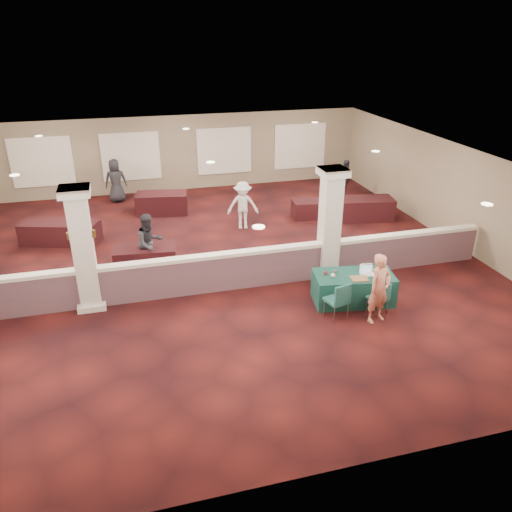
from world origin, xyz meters
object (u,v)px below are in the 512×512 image
object	(u,v)px
woman	(379,289)
far_table_back_left	(50,232)
conf_chair_side	(339,298)
attendee_d	(116,181)
far_table_front_right	(366,209)
far_table_back_right	(314,209)
attendee_a	(150,243)
conf_chair_main	(381,296)
far_table_front_center	(146,259)
near_table	(353,288)
attendee_c	(345,179)
attendee_b	(243,205)
far_table_front_left	(71,232)
far_table_back_center	(162,203)

from	to	relation	value
woman	far_table_back_left	world-z (taller)	woman
conf_chair_side	attendee_d	bearing A→B (deg)	101.49
far_table_front_right	far_table_back_right	distance (m)	1.92
far_table_back_left	attendee_a	world-z (taller)	attendee_a
conf_chair_main	attendee_a	world-z (taller)	attendee_a
far_table_front_center	attendee_a	world-z (taller)	attendee_a
near_table	attendee_c	distance (m)	8.78
far_table_back_right	attendee_b	xyz separation A→B (m)	(-2.84, -0.38, 0.52)
woman	far_table_front_left	distance (m)	10.30
attendee_b	far_table_back_left	bearing A→B (deg)	-173.25
far_table_front_right	far_table_back_right	xyz separation A→B (m)	(-1.79, 0.68, -0.07)
conf_chair_main	far_table_back_center	world-z (taller)	conf_chair_main
far_table_back_right	attendee_a	size ratio (longest dim) A/B	0.91
conf_chair_main	woman	bearing A→B (deg)	-150.01
attendee_b	attendee_a	bearing A→B (deg)	-132.43
woman	attendee_c	bearing A→B (deg)	51.87
conf_chair_main	attendee_d	bearing A→B (deg)	100.79
attendee_a	attendee_c	distance (m)	9.67
woman	attendee_c	world-z (taller)	woman
far_table_front_center	far_table_front_right	size ratio (longest dim) A/B	0.90
woman	far_table_back_left	distance (m)	10.95
far_table_back_center	attendee_a	bearing A→B (deg)	-98.91
far_table_front_left	far_table_back_center	xyz separation A→B (m)	(3.18, 2.17, 0.03)
far_table_front_center	attendee_d	world-z (taller)	attendee_d
woman	far_table_back_center	distance (m)	10.17
woman	far_table_front_left	size ratio (longest dim) A/B	0.99
conf_chair_side	attendee_c	world-z (taller)	attendee_c
woman	far_table_back_right	bearing A→B (deg)	62.38
woman	conf_chair_main	bearing A→B (deg)	30.45
woman	far_table_front_center	distance (m)	6.84
conf_chair_main	far_table_back_center	bearing A→B (deg)	97.86
far_table_front_center	attendee_d	xyz separation A→B (m)	(-0.71, 6.70, 0.52)
far_table_front_right	near_table	bearing A→B (deg)	-119.29
near_table	attendee_a	size ratio (longest dim) A/B	1.15
conf_chair_side	attendee_a	xyz separation A→B (m)	(-4.22, 3.94, 0.29)
far_table_front_left	attendee_a	size ratio (longest dim) A/B	1.01
attendee_a	far_table_back_right	bearing A→B (deg)	-0.30
woman	far_table_front_left	bearing A→B (deg)	118.38
far_table_front_right	far_table_back_right	size ratio (longest dim) A/B	1.22
attendee_d	far_table_back_center	bearing A→B (deg)	130.63
conf_chair_side	far_table_front_right	xyz separation A→B (m)	(3.83, 6.26, -0.19)
far_table_front_left	far_table_front_right	xyz separation A→B (m)	(10.46, -0.48, 0.04)
far_table_front_left	far_table_back_right	xyz separation A→B (m)	(8.67, 0.20, -0.04)
far_table_back_left	attendee_c	size ratio (longest dim) A/B	1.11
near_table	conf_chair_main	distance (m)	0.87
far_table_back_right	attendee_d	distance (m)	8.10
far_table_back_right	attendee_d	xyz separation A→B (m)	(-7.13, 3.80, 0.56)
attendee_a	attendee_b	bearing A→B (deg)	11.61
far_table_front_right	attendee_a	xyz separation A→B (m)	(-8.05, -2.32, 0.48)
far_table_front_center	near_table	bearing A→B (deg)	-32.84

